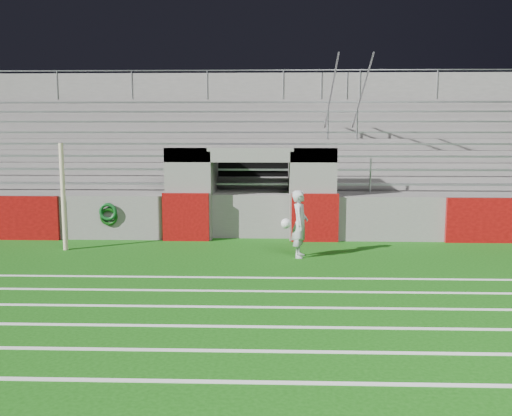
{
  "coord_description": "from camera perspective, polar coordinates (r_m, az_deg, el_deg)",
  "views": [
    {
      "loc": [
        0.68,
        -12.71,
        3.14
      ],
      "look_at": [
        0.2,
        1.8,
        1.1
      ],
      "focal_mm": 40.0,
      "sensor_mm": 36.0,
      "label": 1
    }
  ],
  "objects": [
    {
      "name": "field_post",
      "position": [
        15.45,
        -18.71,
        1.05
      ],
      "size": [
        0.12,
        0.12,
        2.77
      ],
      "primitive_type": "cylinder",
      "color": "beige",
      "rests_on": "ground"
    },
    {
      "name": "field_markings",
      "position": [
        8.35,
        -3.0,
        -14.06
      ],
      "size": [
        28.0,
        8.09,
        0.01
      ],
      "color": "white",
      "rests_on": "ground"
    },
    {
      "name": "ground",
      "position": [
        13.11,
        -1.14,
        -5.86
      ],
      "size": [
        90.0,
        90.0,
        0.0
      ],
      "primitive_type": "plane",
      "color": "#124D0C",
      "rests_on": "ground"
    },
    {
      "name": "goalkeeper_with_ball",
      "position": [
        13.93,
        4.36,
        -1.59
      ],
      "size": [
        0.7,
        0.64,
        1.65
      ],
      "color": "#B0B4BA",
      "rests_on": "ground"
    },
    {
      "name": "hose_coil",
      "position": [
        16.49,
        -14.54,
        -0.6
      ],
      "size": [
        0.51,
        0.15,
        0.65
      ],
      "color": "#0B380B",
      "rests_on": "ground"
    },
    {
      "name": "stadium_structure",
      "position": [
        20.76,
        0.01,
        3.45
      ],
      "size": [
        26.0,
        8.48,
        5.42
      ],
      "color": "slate",
      "rests_on": "ground"
    }
  ]
}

